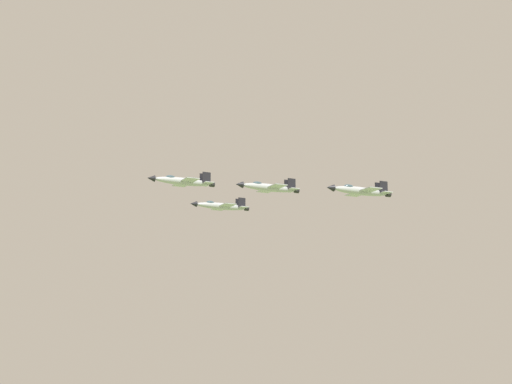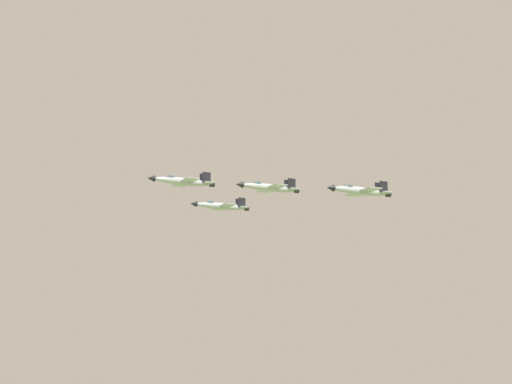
{
  "view_description": "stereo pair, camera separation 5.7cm",
  "coord_description": "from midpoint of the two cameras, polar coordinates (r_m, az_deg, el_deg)",
  "views": [
    {
      "loc": [
        117.2,
        -163.5,
        104.88
      ],
      "look_at": [
        -7.7,
        18.48,
        151.59
      ],
      "focal_mm": 58.49,
      "sensor_mm": 36.0,
      "label": 1
    },
    {
      "loc": [
        117.25,
        -163.47,
        104.88
      ],
      "look_at": [
        -7.7,
        18.48,
        151.59
      ],
      "focal_mm": 58.49,
      "sensor_mm": 36.0,
      "label": 2
    }
  ],
  "objects": [
    {
      "name": "jet_lead",
      "position": [
        225.93,
        -5.04,
        0.74
      ],
      "size": [
        12.23,
        17.59,
        4.06
      ],
      "rotation": [
        0.0,
        0.0,
        4.19
      ],
      "color": "#9EA3A8"
    },
    {
      "name": "jet_left_wingman",
      "position": [
        218.77,
        0.89,
        0.32
      ],
      "size": [
        11.56,
        16.99,
        3.9
      ],
      "rotation": [
        0.0,
        0.0,
        4.21
      ],
      "color": "#9EA3A8"
    },
    {
      "name": "jet_right_wingman",
      "position": [
        246.29,
        -2.42,
        -0.96
      ],
      "size": [
        11.94,
        17.01,
        3.93
      ],
      "rotation": [
        0.0,
        0.0,
        4.18
      ],
      "color": "#9EA3A8"
    },
    {
      "name": "jet_left_outer",
      "position": [
        214.29,
        7.14,
        0.09
      ],
      "size": [
        12.04,
        17.85,
        4.09
      ],
      "rotation": [
        0.0,
        0.0,
        4.22
      ],
      "color": "#9EA3A8"
    }
  ]
}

